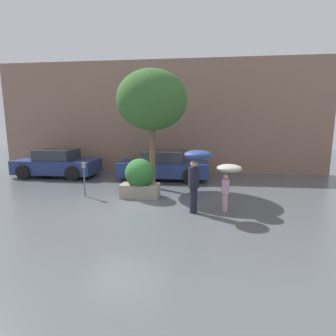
% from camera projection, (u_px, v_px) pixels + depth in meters
% --- Properties ---
extents(ground_plane, '(40.00, 40.00, 0.00)m').
position_uv_depth(ground_plane, '(127.00, 208.00, 8.43)').
color(ground_plane, '#51565B').
extents(building_facade, '(18.00, 0.30, 6.00)m').
position_uv_depth(building_facade, '(158.00, 117.00, 14.29)').
color(building_facade, '#8C6B5B').
rests_on(building_facade, ground).
extents(planter_box, '(1.40, 1.07, 1.43)m').
position_uv_depth(planter_box, '(140.00, 178.00, 9.52)').
color(planter_box, gray).
rests_on(planter_box, ground).
extents(person_adult, '(0.82, 0.82, 1.92)m').
position_uv_depth(person_adult, '(196.00, 167.00, 7.67)').
color(person_adult, '#1E1E2D').
rests_on(person_adult, ground).
extents(person_child, '(0.76, 0.76, 1.46)m').
position_uv_depth(person_child, '(228.00, 174.00, 7.94)').
color(person_child, '#D199B7').
rests_on(person_child, ground).
extents(parked_car_near, '(4.29, 2.08, 1.38)m').
position_uv_depth(parked_car_near, '(164.00, 166.00, 12.69)').
color(parked_car_near, navy).
rests_on(parked_car_near, ground).
extents(parked_car_far, '(4.06, 2.07, 1.38)m').
position_uv_depth(parked_car_far, '(58.00, 164.00, 13.36)').
color(parked_car_far, navy).
rests_on(parked_car_far, ground).
extents(street_tree, '(2.83, 2.83, 4.80)m').
position_uv_depth(street_tree, '(152.00, 100.00, 10.44)').
color(street_tree, brown).
rests_on(street_tree, ground).
extents(parking_meter, '(0.14, 0.14, 1.28)m').
position_uv_depth(parking_meter, '(84.00, 172.00, 9.58)').
color(parking_meter, '#595B60').
rests_on(parking_meter, ground).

